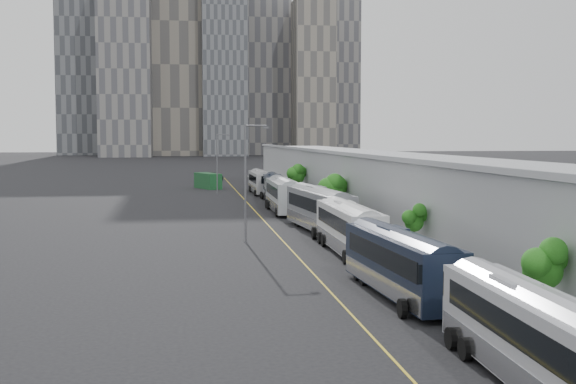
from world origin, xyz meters
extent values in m
cube|color=gray|center=(9.00, 55.00, 0.06)|extent=(10.00, 170.00, 0.12)
cube|color=gold|center=(-1.50, 55.00, 0.01)|extent=(0.12, 160.00, 0.02)
cube|color=gray|center=(13.00, 55.00, 3.40)|extent=(12.00, 160.00, 6.80)
cube|color=gray|center=(13.00, 55.00, 5.85)|extent=(12.45, 160.40, 2.57)
cube|color=gray|center=(7.10, 55.00, 7.00)|extent=(0.30, 160.00, 0.40)
cube|color=slate|center=(-35.00, 300.00, 47.50)|extent=(22.00, 22.00, 95.00)
cube|color=gray|center=(-12.00, 320.00, 60.00)|extent=(26.00, 24.00, 120.00)
cube|color=slate|center=(8.00, 310.00, 40.00)|extent=(20.00, 20.00, 80.00)
cube|color=slate|center=(28.00, 330.00, 52.50)|extent=(24.00, 24.00, 105.00)
cube|color=gray|center=(48.00, 305.00, 35.00)|extent=(18.00, 18.00, 70.00)
cube|color=slate|center=(-55.00, 340.00, 55.00)|extent=(28.00, 26.00, 110.00)
cube|color=slate|center=(65.00, 340.00, 45.00)|extent=(22.00, 22.00, 90.00)
cube|color=#ABACB5|center=(2.49, 4.00, 1.81)|extent=(2.83, 12.31, 2.97)
cube|color=black|center=(2.49, 3.81, 2.35)|extent=(2.84, 10.84, 1.01)
cube|color=silver|center=(2.49, 4.00, 0.86)|extent=(2.86, 12.07, 0.95)
cube|color=#ABACB5|center=(2.49, 5.41, 3.44)|extent=(1.29, 2.11, 0.28)
cube|color=black|center=(2.05, 18.48, 1.87)|extent=(3.30, 12.76, 3.06)
cube|color=black|center=(2.05, 18.28, 2.42)|extent=(3.26, 11.25, 1.04)
cube|color=silver|center=(2.05, 18.48, 0.89)|extent=(3.32, 12.51, 0.98)
cube|color=black|center=(2.05, 19.93, 3.55)|extent=(1.39, 2.21, 0.29)
cube|color=white|center=(2.61, 33.50, 1.93)|extent=(2.64, 13.04, 3.16)
cube|color=black|center=(2.61, 33.30, 2.50)|extent=(2.70, 11.48, 1.07)
cube|color=silver|center=(2.61, 33.50, 0.92)|extent=(2.68, 12.78, 1.01)
cube|color=white|center=(2.61, 35.00, 3.66)|extent=(1.31, 2.21, 0.30)
cube|color=slate|center=(2.69, 46.14, 2.08)|extent=(4.18, 14.25, 3.40)
cube|color=black|center=(2.69, 45.92, 2.69)|extent=(4.07, 12.58, 1.16)
cube|color=silver|center=(2.69, 46.14, 0.99)|extent=(4.19, 13.97, 1.09)
cube|color=slate|center=(2.69, 47.76, 3.94)|extent=(1.63, 2.50, 0.32)
cube|color=#AFB2B9|center=(1.62, 63.41, 2.02)|extent=(2.91, 13.66, 3.30)
cube|color=black|center=(1.62, 63.20, 2.61)|extent=(2.94, 12.03, 1.12)
cube|color=silver|center=(1.62, 63.41, 0.96)|extent=(2.94, 13.39, 1.06)
cube|color=#AFB2B9|center=(1.62, 64.98, 3.83)|extent=(1.39, 2.32, 0.31)
cube|color=black|center=(2.30, 77.78, 1.87)|extent=(3.38, 12.78, 3.06)
cube|color=black|center=(2.30, 77.59, 2.42)|extent=(3.34, 11.27, 1.04)
cube|color=silver|center=(2.30, 77.78, 0.89)|extent=(3.41, 12.53, 0.98)
cube|color=black|center=(2.30, 79.24, 3.55)|extent=(1.41, 2.22, 0.29)
cube|color=#B7B7B9|center=(1.78, 91.07, 1.82)|extent=(2.56, 12.34, 2.99)
cube|color=black|center=(1.78, 90.88, 2.36)|extent=(2.61, 10.86, 1.02)
cube|color=silver|center=(1.78, 91.07, 0.87)|extent=(2.60, 12.09, 0.96)
cube|color=#B7B7B9|center=(1.78, 92.49, 3.46)|extent=(1.25, 2.09, 0.28)
cylinder|color=black|center=(5.92, 9.92, 1.63)|extent=(0.18, 0.18, 3.25)
sphere|color=#1F6116|center=(5.92, 9.92, 3.25)|extent=(1.76, 1.76, 1.76)
cylinder|color=black|center=(6.13, 28.61, 1.57)|extent=(0.18, 0.18, 3.15)
sphere|color=#1F6116|center=(6.13, 28.61, 3.09)|extent=(1.35, 1.35, 1.35)
cylinder|color=black|center=(5.39, 53.64, 1.72)|extent=(0.18, 0.18, 3.44)
sphere|color=#1F6116|center=(5.39, 53.64, 3.58)|extent=(2.82, 2.82, 2.82)
cylinder|color=black|center=(5.60, 79.45, 1.82)|extent=(0.18, 0.18, 3.63)
sphere|color=#1F6116|center=(5.60, 79.45, 3.69)|extent=(2.40, 2.40, 2.40)
cylinder|color=#59595E|center=(-4.69, 40.13, 4.91)|extent=(0.18, 0.18, 9.82)
cylinder|color=#59595E|center=(-3.79, 40.13, 9.72)|extent=(1.80, 0.14, 0.14)
cube|color=#59595E|center=(-2.99, 40.13, 9.57)|extent=(0.50, 0.22, 0.18)
cylinder|color=#59595E|center=(-4.88, 90.27, 4.61)|extent=(0.18, 0.18, 9.23)
cylinder|color=#59595E|center=(-3.98, 90.27, 9.13)|extent=(1.80, 0.14, 0.14)
cube|color=#59595E|center=(-3.18, 90.27, 8.98)|extent=(0.50, 0.22, 0.18)
cube|color=#154521|center=(-5.91, 103.08, 1.31)|extent=(4.62, 7.02, 2.62)
imported|color=black|center=(-4.15, 126.51, 0.77)|extent=(4.56, 6.10, 1.54)
camera|label=1|loc=(-9.55, -19.48, 8.83)|focal=45.00mm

